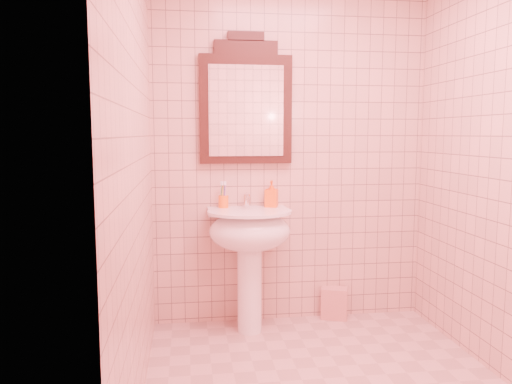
{
  "coord_description": "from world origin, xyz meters",
  "views": [
    {
      "loc": [
        -0.75,
        -2.48,
        1.39
      ],
      "look_at": [
        -0.33,
        0.55,
        1.03
      ],
      "focal_mm": 35.0,
      "sensor_mm": 36.0,
      "label": 1
    }
  ],
  "objects": [
    {
      "name": "soap_dispenser",
      "position": [
        -0.16,
        1.01,
        0.96
      ],
      "size": [
        0.11,
        0.11,
        0.19
      ],
      "primitive_type": "imported",
      "rotation": [
        0.0,
        0.0,
        -0.35
      ],
      "color": "orange",
      "rests_on": "pedestal_sink"
    },
    {
      "name": "towel",
      "position": [
        0.33,
        1.04,
        0.12
      ],
      "size": [
        0.22,
        0.18,
        0.23
      ],
      "primitive_type": "cube",
      "rotation": [
        0.0,
        0.0,
        -0.33
      ],
      "color": "#DA8082",
      "rests_on": "floor"
    },
    {
      "name": "toothbrush_cup",
      "position": [
        -0.5,
        1.02,
        0.91
      ],
      "size": [
        0.07,
        0.07,
        0.16
      ],
      "rotation": [
        0.0,
        0.0,
        -0.23
      ],
      "color": "orange",
      "rests_on": "pedestal_sink"
    },
    {
      "name": "mirror",
      "position": [
        -0.33,
        1.07,
        1.6
      ],
      "size": [
        0.66,
        0.06,
        0.92
      ],
      "color": "black",
      "rests_on": "back_wall"
    },
    {
      "name": "back_wall",
      "position": [
        0.0,
        1.1,
        1.25
      ],
      "size": [
        2.0,
        0.02,
        2.5
      ],
      "primitive_type": "cube",
      "color": "tan",
      "rests_on": "floor"
    },
    {
      "name": "pedestal_sink",
      "position": [
        -0.33,
        0.87,
        0.66
      ],
      "size": [
        0.58,
        0.58,
        0.86
      ],
      "color": "white",
      "rests_on": "floor"
    },
    {
      "name": "faucet",
      "position": [
        -0.33,
        1.01,
        0.92
      ],
      "size": [
        0.04,
        0.16,
        0.11
      ],
      "color": "white",
      "rests_on": "pedestal_sink"
    }
  ]
}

